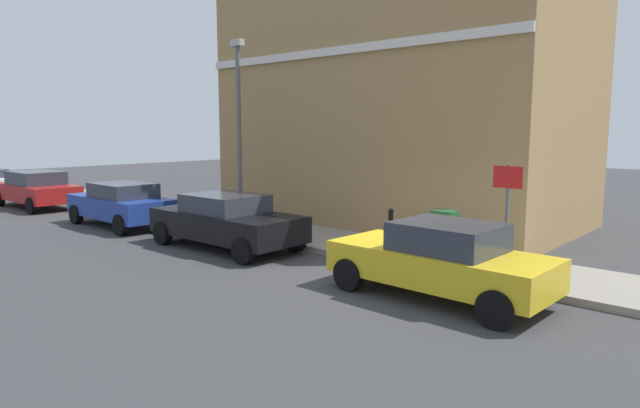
{
  "coord_description": "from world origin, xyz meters",
  "views": [
    {
      "loc": [
        -9.36,
        -6.73,
        3.12
      ],
      "look_at": [
        1.21,
        2.66,
        1.2
      ],
      "focal_mm": 30.57,
      "sensor_mm": 36.0,
      "label": 1
    }
  ],
  "objects": [
    {
      "name": "ground",
      "position": [
        0.0,
        0.0,
        0.0
      ],
      "size": [
        80.0,
        80.0,
        0.0
      ],
      "primitive_type": "plane",
      "color": "#38383A"
    },
    {
      "name": "sidewalk",
      "position": [
        1.95,
        6.0,
        0.07
      ],
      "size": [
        2.49,
        30.0,
        0.15
      ],
      "primitive_type": "cube",
      "color": "gray",
      "rests_on": "ground"
    },
    {
      "name": "corner_building",
      "position": [
        6.52,
        3.67,
        3.99
      ],
      "size": [
        6.74,
        11.34,
        7.97
      ],
      "color": "#9E7A4C",
      "rests_on": "ground"
    },
    {
      "name": "car_yellow",
      "position": [
        -0.47,
        -1.85,
        0.74
      ],
      "size": [
        1.93,
        4.19,
        1.45
      ],
      "rotation": [
        0.0,
        0.0,
        1.54
      ],
      "color": "gold",
      "rests_on": "ground"
    },
    {
      "name": "car_black",
      "position": [
        -0.39,
        4.57,
        0.75
      ],
      "size": [
        1.97,
        4.47,
        1.45
      ],
      "rotation": [
        0.0,
        0.0,
        1.57
      ],
      "color": "black",
      "rests_on": "ground"
    },
    {
      "name": "car_blue",
      "position": [
        -0.55,
        9.77,
        0.75
      ],
      "size": [
        1.86,
        4.17,
        1.43
      ],
      "rotation": [
        0.0,
        0.0,
        1.56
      ],
      "color": "navy",
      "rests_on": "ground"
    },
    {
      "name": "car_red",
      "position": [
        -0.62,
        16.36,
        0.77
      ],
      "size": [
        1.97,
        4.34,
        1.48
      ],
      "rotation": [
        0.0,
        0.0,
        1.58
      ],
      "color": "maroon",
      "rests_on": "ground"
    },
    {
      "name": "utility_cabinet",
      "position": [
        1.75,
        -0.68,
        0.68
      ],
      "size": [
        0.46,
        0.61,
        1.15
      ],
      "color": "#1E4C28",
      "rests_on": "sidewalk"
    },
    {
      "name": "bollard_near_cabinet",
      "position": [
        1.85,
        0.86,
        0.7
      ],
      "size": [
        0.14,
        0.14,
        1.04
      ],
      "color": "black",
      "rests_on": "sidewalk"
    },
    {
      "name": "street_sign",
      "position": [
        1.15,
        -2.38,
        1.66
      ],
      "size": [
        0.08,
        0.6,
        2.3
      ],
      "color": "#59595B",
      "rests_on": "sidewalk"
    },
    {
      "name": "lamppost",
      "position": [
        1.77,
        6.55,
        3.3
      ],
      "size": [
        0.2,
        0.44,
        5.72
      ],
      "color": "#59595B",
      "rests_on": "sidewalk"
    }
  ]
}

